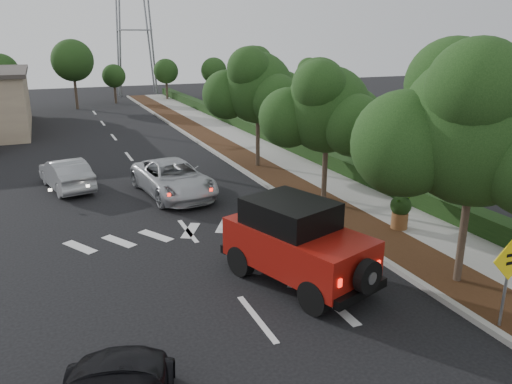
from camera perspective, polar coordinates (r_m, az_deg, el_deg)
ground at (r=12.08m, az=0.11°, el=-14.26°), size 120.00×120.00×0.00m
curb at (r=23.97m, az=-1.05°, el=2.21°), size 0.20×70.00×0.15m
planting_strip at (r=24.35m, az=1.13°, el=2.42°), size 1.80×70.00×0.12m
sidewalk at (r=25.16m, az=5.09°, el=2.84°), size 2.00×70.00×0.12m
hedge at (r=25.76m, az=7.87°, el=3.86°), size 0.80×70.00×0.80m
transmission_tower at (r=58.67m, az=-13.28°, el=10.70°), size 7.00×4.00×28.00m
street_tree_near at (r=14.61m, az=21.90°, el=-9.70°), size 3.80×3.80×5.92m
street_tree_mid at (r=19.70m, az=7.68°, el=-1.57°), size 3.20×3.20×5.32m
street_tree_far at (r=25.25m, az=0.20°, el=2.82°), size 3.40×3.40×5.62m
light_pole_a at (r=36.10m, az=-26.67°, el=5.40°), size 2.00×0.22×9.00m
light_pole_b at (r=48.00m, az=-27.22°, el=7.87°), size 2.00×0.22×9.00m
red_jeep at (r=13.34m, az=4.21°, el=-5.61°), size 3.11×4.58×2.25m
silver_suv_ahead at (r=20.98m, az=-9.43°, el=1.56°), size 2.94×5.34×1.42m
silver_sedan_oncoming at (r=23.04m, az=-20.89°, el=1.93°), size 2.22×4.22×1.32m
speed_hump_sign at (r=12.23m, az=26.94°, el=-7.93°), size 1.02×0.09×2.17m
terracotta_planter at (r=17.42m, az=16.19°, el=-1.83°), size 0.69×0.69×1.21m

